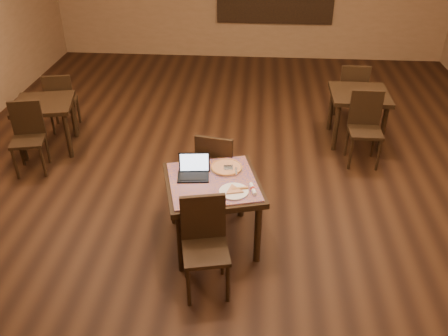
# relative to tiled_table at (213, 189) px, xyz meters

# --- Properties ---
(ground) EXTENTS (10.00, 10.00, 0.00)m
(ground) POSITION_rel_tiled_table_xyz_m (0.19, 1.02, -0.66)
(ground) COLOR black
(ground) RESTS_ON ground
(tiled_table) EXTENTS (1.13, 1.13, 0.76)m
(tiled_table) POSITION_rel_tiled_table_xyz_m (0.00, 0.00, 0.00)
(tiled_table) COLOR black
(tiled_table) RESTS_ON ground
(chair_main_near) EXTENTS (0.49, 0.49, 0.95)m
(chair_main_near) POSITION_rel_tiled_table_xyz_m (-0.02, -0.62, -0.13)
(chair_main_near) COLOR black
(chair_main_near) RESTS_ON ground
(chair_main_far) EXTENTS (0.49, 0.49, 0.97)m
(chair_main_far) POSITION_rel_tiled_table_xyz_m (-0.02, 0.62, -0.11)
(chair_main_far) COLOR black
(chair_main_far) RESTS_ON ground
(laptop) EXTENTS (0.33, 0.27, 0.21)m
(laptop) POSITION_rel_tiled_table_xyz_m (-0.20, 0.10, 0.16)
(laptop) COLOR black
(laptop) RESTS_ON tiled_table
(plate) EXTENTS (0.28, 0.28, 0.02)m
(plate) POSITION_rel_tiled_table_xyz_m (0.22, -0.18, 0.11)
(plate) COLOR white
(plate) RESTS_ON tiled_table
(pizza_slice) EXTENTS (0.24, 0.24, 0.02)m
(pizza_slice) POSITION_rel_tiled_table_xyz_m (0.22, -0.18, 0.13)
(pizza_slice) COLOR #D0BB8B
(pizza_slice) RESTS_ON plate
(pizza_pan) EXTENTS (0.34, 0.34, 0.01)m
(pizza_pan) POSITION_rel_tiled_table_xyz_m (0.12, 0.24, 0.11)
(pizza_pan) COLOR silver
(pizza_pan) RESTS_ON tiled_table
(pizza_whole) EXTENTS (0.33, 0.33, 0.02)m
(pizza_whole) POSITION_rel_tiled_table_xyz_m (0.12, 0.24, 0.12)
(pizza_whole) COLOR #D0BB8B
(pizza_whole) RESTS_ON pizza_pan
(spatula) EXTENTS (0.11, 0.23, 0.01)m
(spatula) POSITION_rel_tiled_table_xyz_m (0.14, 0.22, 0.13)
(spatula) COLOR silver
(spatula) RESTS_ON pizza_whole
(napkin_roll) EXTENTS (0.08, 0.18, 0.04)m
(napkin_roll) POSITION_rel_tiled_table_xyz_m (0.40, -0.14, 0.12)
(napkin_roll) COLOR white
(napkin_roll) RESTS_ON tiled_table
(other_table_a) EXTENTS (0.81, 0.81, 0.75)m
(other_table_a) POSITION_rel_tiled_table_xyz_m (1.84, 2.41, -0.04)
(other_table_a) COLOR black
(other_table_a) RESTS_ON ground
(other_table_a_chair_near) EXTENTS (0.42, 0.42, 0.97)m
(other_table_a_chair_near) POSITION_rel_tiled_table_xyz_m (1.84, 1.84, -0.11)
(other_table_a_chair_near) COLOR black
(other_table_a_chair_near) RESTS_ON ground
(other_table_a_chair_far) EXTENTS (0.42, 0.42, 0.97)m
(other_table_a_chair_far) POSITION_rel_tiled_table_xyz_m (1.84, 2.97, -0.11)
(other_table_a_chair_far) COLOR black
(other_table_a_chair_far) RESTS_ON ground
(other_table_b) EXTENTS (0.91, 0.91, 0.71)m
(other_table_b) POSITION_rel_tiled_table_xyz_m (-2.49, 1.84, -0.07)
(other_table_b) COLOR black
(other_table_b) RESTS_ON ground
(other_table_b_chair_near) EXTENTS (0.48, 0.48, 0.92)m
(other_table_b_chair_near) POSITION_rel_tiled_table_xyz_m (-2.51, 1.30, -0.14)
(other_table_b_chair_near) COLOR black
(other_table_b_chair_near) RESTS_ON ground
(other_table_b_chair_far) EXTENTS (0.48, 0.48, 0.92)m
(other_table_b_chair_far) POSITION_rel_tiled_table_xyz_m (-2.48, 2.37, -0.14)
(other_table_b_chair_far) COLOR black
(other_table_b_chair_far) RESTS_ON ground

